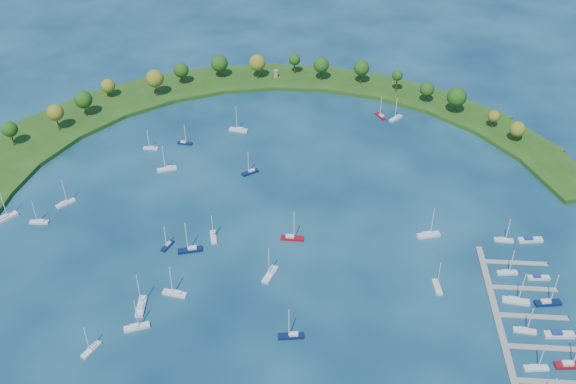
# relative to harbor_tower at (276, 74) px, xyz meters

# --- Properties ---
(ground) EXTENTS (700.00, 700.00, 0.00)m
(ground) POSITION_rel_harbor_tower_xyz_m (9.50, -116.08, -4.10)
(ground) COLOR #072240
(ground) RESTS_ON ground
(breakwater) EXTENTS (286.74, 247.64, 2.00)m
(breakwater) POSITION_rel_harbor_tower_xyz_m (-36.83, -67.36, -3.11)
(breakwater) COLOR #244813
(breakwater) RESTS_ON ground
(breakwater_trees) EXTENTS (237.09, 92.26, 14.72)m
(breakwater_trees) POSITION_rel_harbor_tower_xyz_m (-6.94, -26.49, 6.60)
(breakwater_trees) COLOR #382314
(breakwater_trees) RESTS_ON breakwater
(harbor_tower) EXTENTS (2.60, 2.60, 4.10)m
(harbor_tower) POSITION_rel_harbor_tower_xyz_m (0.00, 0.00, 0.00)
(harbor_tower) COLOR gray
(harbor_tower) RESTS_ON breakwater
(dock_system) EXTENTS (24.28, 82.00, 1.60)m
(dock_system) POSITION_rel_harbor_tower_xyz_m (94.79, -177.08, -3.75)
(dock_system) COLOR gray
(dock_system) RESTS_ON ground
(moored_boat_0) EXTENTS (9.20, 4.91, 13.03)m
(moored_boat_0) POSITION_rel_harbor_tower_xyz_m (69.41, -130.61, -3.17)
(moored_boat_0) COLOR silver
(moored_boat_0) RESTS_ON ground
(moored_boat_1) EXTENTS (3.83, 7.88, 11.16)m
(moored_boat_1) POSITION_rel_harbor_tower_xyz_m (-12.02, -137.47, -3.22)
(moored_boat_1) COLOR silver
(moored_boat_1) RESTS_ON ground
(moored_boat_2) EXTENTS (8.51, 3.48, 12.15)m
(moored_boat_2) POSITION_rel_harbor_tower_xyz_m (20.75, -184.58, -3.19)
(moored_boat_2) COLOR #0A1844
(moored_boat_2) RESTS_ON ground
(moored_boat_3) EXTENTS (7.09, 2.83, 10.13)m
(moored_boat_3) POSITION_rel_harbor_tower_xyz_m (-36.65, -70.35, -3.24)
(moored_boat_3) COLOR #0A1844
(moored_boat_3) RESTS_ON ground
(moored_boat_4) EXTENTS (7.34, 2.22, 10.73)m
(moored_boat_4) POSITION_rel_harbor_tower_xyz_m (-81.43, -133.27, -3.23)
(moored_boat_4) COLOR silver
(moored_boat_4) RESTS_ON ground
(moored_boat_5) EXTENTS (3.38, 9.51, 13.71)m
(moored_boat_5) POSITION_rel_harbor_tower_xyz_m (-29.96, -175.33, -3.14)
(moored_boat_5) COLOR silver
(moored_boat_5) RESTS_ON ground
(moored_boat_6) EXTENTS (7.08, 7.39, 11.76)m
(moored_boat_6) POSITION_rel_harbor_tower_xyz_m (-75.46, -120.62, -3.20)
(moored_boat_6) COLOR silver
(moored_boat_6) RESTS_ON ground
(moored_boat_7) EXTENTS (9.34, 4.98, 13.23)m
(moored_boat_7) POSITION_rel_harbor_tower_xyz_m (-19.25, -145.67, -3.16)
(moored_boat_7) COLOR #0A1844
(moored_boat_7) RESTS_ON ground
(moored_boat_8) EXTENTS (2.98, 7.73, 11.08)m
(moored_boat_8) POSITION_rel_harbor_tower_xyz_m (69.50, -158.94, -3.22)
(moored_boat_8) COLOR silver
(moored_boat_8) RESTS_ON ground
(moored_boat_9) EXTENTS (8.52, 5.17, 12.12)m
(moored_boat_9) POSITION_rel_harbor_tower_xyz_m (-29.12, -184.42, -3.19)
(moored_boat_9) COLOR silver
(moored_boat_9) RESTS_ON ground
(moored_boat_10) EXTENTS (5.35, 9.32, 13.22)m
(moored_boat_10) POSITION_rel_harbor_tower_xyz_m (11.48, -156.70, -3.16)
(moored_boat_10) COLOR silver
(moored_boat_10) RESTS_ON ground
(moored_boat_11) EXTENTS (6.72, 1.90, 9.87)m
(moored_boat_11) POSITION_rel_harbor_tower_xyz_m (-51.34, -75.96, -3.25)
(moored_boat_11) COLOR silver
(moored_boat_11) RESTS_ON ground
(moored_boat_12) EXTENTS (7.17, 7.43, 11.86)m
(moored_boat_12) POSITION_rel_harbor_tower_xyz_m (63.11, -39.48, -3.20)
(moored_boat_12) COLOR silver
(moored_boat_12) RESTS_ON ground
(moored_boat_13) EXTENTS (4.87, 7.50, 10.74)m
(moored_boat_13) POSITION_rel_harbor_tower_xyz_m (-40.70, -194.45, -3.23)
(moored_boat_13) COLOR silver
(moored_boat_13) RESTS_ON ground
(moored_boat_14) EXTENTS (4.08, 6.81, 9.68)m
(moored_boat_14) POSITION_rel_harbor_tower_xyz_m (-28.21, -143.78, -3.25)
(moored_boat_14) COLOR #0A1844
(moored_boat_14) RESTS_ON ground
(moored_boat_15) EXTENTS (9.24, 4.07, 13.14)m
(moored_boat_15) POSITION_rel_harbor_tower_xyz_m (-13.21, -56.60, -3.16)
(moored_boat_15) COLOR silver
(moored_boat_15) RESTS_ON ground
(moored_boat_16) EXTENTS (7.45, 6.38, 11.34)m
(moored_boat_16) POSITION_rel_harbor_tower_xyz_m (-3.32, -92.59, -3.22)
(moored_boat_16) COLOR #0A1844
(moored_boat_16) RESTS_ON ground
(moored_boat_17) EXTENTS (8.70, 5.62, 12.46)m
(moored_boat_17) POSITION_rel_harbor_tower_xyz_m (-40.02, -92.67, -3.18)
(moored_boat_17) COLOR silver
(moored_boat_17) RESTS_ON ground
(moored_boat_18) EXTENTS (8.03, 9.14, 14.03)m
(moored_boat_18) POSITION_rel_harbor_tower_xyz_m (-95.57, -131.87, -3.13)
(moored_boat_18) COLOR silver
(moored_boat_18) RESTS_ON ground
(moored_boat_19) EXTENTS (5.50, 7.56, 11.01)m
(moored_boat_19) POSITION_rel_harbor_tower_xyz_m (55.72, -37.77, -3.22)
(moored_boat_19) COLOR maroon
(moored_boat_19) RESTS_ON ground
(moored_boat_20) EXTENTS (8.74, 2.68, 12.75)m
(moored_boat_20) POSITION_rel_harbor_tower_xyz_m (17.76, -136.12, -3.17)
(moored_boat_20) COLOR maroon
(moored_boat_20) RESTS_ON ground
(moored_boat_21) EXTENTS (8.73, 3.94, 12.40)m
(moored_boat_21) POSITION_rel_harbor_tower_xyz_m (-20.01, -168.54, -3.19)
(moored_boat_21) COLOR silver
(moored_boat_21) RESTS_ON ground
(docked_boat_2) EXTENTS (7.55, 2.77, 10.85)m
(docked_boat_2) POSITION_rel_harbor_tower_xyz_m (95.03, -191.98, -3.23)
(docked_boat_2) COLOR silver
(docked_boat_2) RESTS_ON ground
(docked_boat_3) EXTENTS (9.45, 3.40, 13.61)m
(docked_boat_3) POSITION_rel_harbor_tower_xyz_m (105.50, -190.19, -3.15)
(docked_boat_3) COLOR maroon
(docked_boat_3) RESTS_ON ground
(docked_boat_4) EXTENTS (7.36, 2.82, 10.55)m
(docked_boat_4) POSITION_rel_harbor_tower_xyz_m (95.03, -177.07, -3.24)
(docked_boat_4) COLOR silver
(docked_boat_4) RESTS_ON ground
(docked_boat_5) EXTENTS (9.56, 3.20, 1.92)m
(docked_boat_5) POSITION_rel_harbor_tower_xyz_m (105.46, -178.09, -3.40)
(docked_boat_5) COLOR silver
(docked_boat_5) RESTS_ON ground
(docked_boat_6) EXTENTS (9.19, 3.64, 13.15)m
(docked_boat_6) POSITION_rel_harbor_tower_xyz_m (95.00, -163.87, -3.16)
(docked_boat_6) COLOR silver
(docked_boat_6) RESTS_ON ground
(docked_boat_7) EXTENTS (9.18, 3.88, 13.08)m
(docked_boat_7) POSITION_rel_harbor_tower_xyz_m (105.50, -164.04, -3.16)
(docked_boat_7) COLOR #0A1844
(docked_boat_7) RESTS_ON ground
(docked_boat_8) EXTENTS (7.36, 2.73, 10.57)m
(docked_boat_8) POSITION_rel_harbor_tower_xyz_m (95.03, -149.75, -3.23)
(docked_boat_8) COLOR silver
(docked_boat_8) RESTS_ON ground
(docked_boat_9) EXTENTS (7.78, 2.64, 1.56)m
(docked_boat_9) POSITION_rel_harbor_tower_xyz_m (105.48, -151.61, -3.53)
(docked_boat_9) COLOR silver
(docked_boat_9) RESTS_ON ground
(docked_boat_10) EXTENTS (7.19, 2.48, 10.38)m
(docked_boat_10) POSITION_rel_harbor_tower_xyz_m (97.44, -131.55, -3.24)
(docked_boat_10) COLOR silver
(docked_boat_10) RESTS_ON ground
(docked_boat_11) EXTENTS (9.38, 3.70, 1.86)m
(docked_boat_11) POSITION_rel_harbor_tower_xyz_m (107.36, -130.87, -3.42)
(docked_boat_11) COLOR silver
(docked_boat_11) RESTS_ON ground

